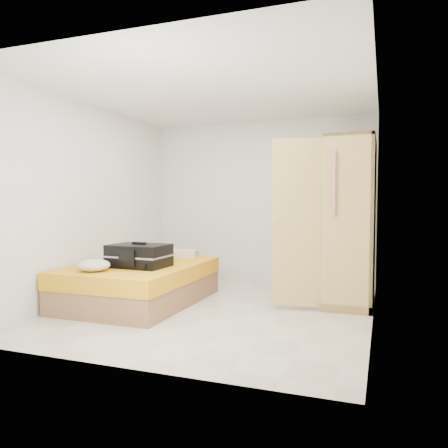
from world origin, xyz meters
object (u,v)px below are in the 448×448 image
(bed, at_px, (140,283))
(round_cushion, at_px, (94,265))
(person, at_px, (305,241))
(wardrobe, at_px, (346,226))
(suitcase, at_px, (139,256))

(bed, height_order, round_cushion, round_cushion)
(bed, bearing_deg, person, 26.38)
(bed, xyz_separation_m, round_cushion, (-0.19, -0.68, 0.32))
(wardrobe, height_order, suitcase, wardrobe)
(wardrobe, bearing_deg, suitcase, -155.79)
(bed, distance_m, round_cushion, 0.78)
(bed, xyz_separation_m, suitcase, (0.12, -0.20, 0.39))
(person, relative_size, suitcase, 2.13)
(round_cushion, bearing_deg, suitcase, 57.39)
(person, height_order, suitcase, person)
(wardrobe, height_order, round_cushion, wardrobe)
(bed, relative_size, wardrobe, 0.96)
(bed, relative_size, suitcase, 2.76)
(person, height_order, round_cushion, person)
(wardrobe, xyz_separation_m, person, (-0.54, 0.10, -0.22))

